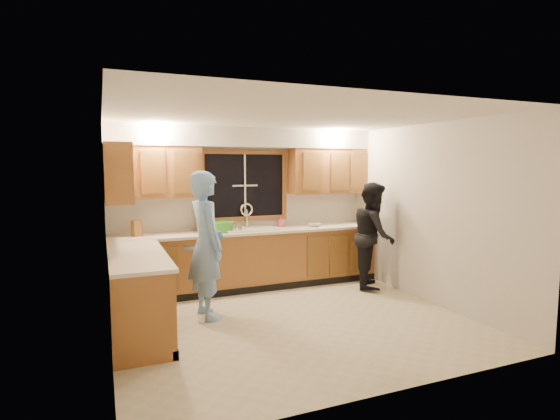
# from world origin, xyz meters

# --- Properties ---
(floor) EXTENTS (4.20, 4.20, 0.00)m
(floor) POSITION_xyz_m (0.00, 0.00, 0.00)
(floor) COLOR beige
(floor) RESTS_ON ground
(ceiling) EXTENTS (4.20, 4.20, 0.00)m
(ceiling) POSITION_xyz_m (0.00, 0.00, 2.50)
(ceiling) COLOR white
(wall_back) EXTENTS (4.20, 0.00, 4.20)m
(wall_back) POSITION_xyz_m (0.00, 1.90, 1.25)
(wall_back) COLOR beige
(wall_back) RESTS_ON ground
(wall_left) EXTENTS (0.00, 3.80, 3.80)m
(wall_left) POSITION_xyz_m (-2.10, 0.00, 1.25)
(wall_left) COLOR beige
(wall_left) RESTS_ON ground
(wall_right) EXTENTS (0.00, 3.80, 3.80)m
(wall_right) POSITION_xyz_m (2.10, 0.00, 1.25)
(wall_right) COLOR beige
(wall_right) RESTS_ON ground
(base_cabinets_back) EXTENTS (4.20, 0.60, 0.88)m
(base_cabinets_back) POSITION_xyz_m (0.00, 1.60, 0.44)
(base_cabinets_back) COLOR #9E622D
(base_cabinets_back) RESTS_ON ground
(base_cabinets_left) EXTENTS (0.60, 1.90, 0.88)m
(base_cabinets_left) POSITION_xyz_m (-1.80, 0.35, 0.44)
(base_cabinets_left) COLOR #9E622D
(base_cabinets_left) RESTS_ON ground
(countertop_back) EXTENTS (4.20, 0.63, 0.04)m
(countertop_back) POSITION_xyz_m (0.00, 1.58, 0.90)
(countertop_back) COLOR #F3E5CC
(countertop_back) RESTS_ON base_cabinets_back
(countertop_left) EXTENTS (0.63, 1.90, 0.04)m
(countertop_left) POSITION_xyz_m (-1.79, 0.35, 0.90)
(countertop_left) COLOR #F3E5CC
(countertop_left) RESTS_ON base_cabinets_left
(upper_cabinets_left) EXTENTS (1.35, 0.33, 0.75)m
(upper_cabinets_left) POSITION_xyz_m (-1.43, 1.73, 1.83)
(upper_cabinets_left) COLOR #9E622D
(upper_cabinets_left) RESTS_ON wall_back
(upper_cabinets_right) EXTENTS (1.35, 0.33, 0.75)m
(upper_cabinets_right) POSITION_xyz_m (1.43, 1.73, 1.83)
(upper_cabinets_right) COLOR #9E622D
(upper_cabinets_right) RESTS_ON wall_back
(upper_cabinets_return) EXTENTS (0.33, 0.90, 0.75)m
(upper_cabinets_return) POSITION_xyz_m (-1.94, 1.12, 1.83)
(upper_cabinets_return) COLOR #9E622D
(upper_cabinets_return) RESTS_ON wall_left
(soffit) EXTENTS (4.20, 0.35, 0.30)m
(soffit) POSITION_xyz_m (0.00, 1.72, 2.35)
(soffit) COLOR beige
(soffit) RESTS_ON wall_back
(window_frame) EXTENTS (1.44, 0.03, 1.14)m
(window_frame) POSITION_xyz_m (0.00, 1.89, 1.60)
(window_frame) COLOR black
(window_frame) RESTS_ON wall_back
(sink) EXTENTS (0.86, 0.52, 0.57)m
(sink) POSITION_xyz_m (0.00, 1.60, 0.86)
(sink) COLOR white
(sink) RESTS_ON countertop_back
(dishwasher) EXTENTS (0.60, 0.56, 0.82)m
(dishwasher) POSITION_xyz_m (-0.85, 1.59, 0.41)
(dishwasher) COLOR white
(dishwasher) RESTS_ON floor
(stove) EXTENTS (0.58, 0.75, 0.90)m
(stove) POSITION_xyz_m (-1.80, -0.22, 0.45)
(stove) COLOR white
(stove) RESTS_ON floor
(man) EXTENTS (0.52, 0.73, 1.85)m
(man) POSITION_xyz_m (-0.94, 0.54, 0.93)
(man) COLOR #78A8E3
(man) RESTS_ON floor
(woman) EXTENTS (0.96, 1.02, 1.66)m
(woman) POSITION_xyz_m (1.81, 0.92, 0.83)
(woman) COLOR black
(woman) RESTS_ON floor
(knife_block) EXTENTS (0.16, 0.15, 0.23)m
(knife_block) POSITION_xyz_m (-1.69, 1.65, 1.03)
(knife_block) COLOR brown
(knife_block) RESTS_ON countertop_back
(cutting_board) EXTENTS (0.29, 0.16, 0.36)m
(cutting_board) POSITION_xyz_m (-0.69, 1.82, 1.10)
(cutting_board) COLOR tan
(cutting_board) RESTS_ON countertop_back
(dish_crate) EXTENTS (0.42, 0.40, 0.15)m
(dish_crate) POSITION_xyz_m (-0.49, 1.59, 1.00)
(dish_crate) COLOR #359225
(dish_crate) RESTS_ON countertop_back
(soap_bottle) EXTENTS (0.09, 0.10, 0.18)m
(soap_bottle) POSITION_xyz_m (0.57, 1.74, 1.01)
(soap_bottle) COLOR #E8587A
(soap_bottle) RESTS_ON countertop_back
(bowl) EXTENTS (0.27, 0.27, 0.05)m
(bowl) POSITION_xyz_m (1.10, 1.58, 0.95)
(bowl) COLOR silver
(bowl) RESTS_ON countertop_back
(can_left) EXTENTS (0.09, 0.09, 0.13)m
(can_left) POSITION_xyz_m (-0.30, 1.49, 0.99)
(can_left) COLOR beige
(can_left) RESTS_ON countertop_back
(can_right) EXTENTS (0.08, 0.08, 0.13)m
(can_right) POSITION_xyz_m (-0.22, 1.41, 0.98)
(can_right) COLOR beige
(can_right) RESTS_ON countertop_back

